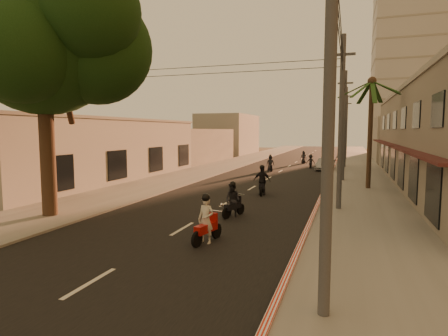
{
  "coord_description": "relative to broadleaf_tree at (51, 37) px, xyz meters",
  "views": [
    {
      "loc": [
        6.62,
        -12.21,
        4.17
      ],
      "look_at": [
        -0.12,
        7.97,
        2.05
      ],
      "focal_mm": 30.0,
      "sensor_mm": 36.0,
      "label": 1
    }
  ],
  "objects": [
    {
      "name": "ground",
      "position": [
        6.61,
        -2.14,
        -8.48
      ],
      "size": [
        160.0,
        160.0,
        0.0
      ],
      "primitive_type": "plane",
      "color": "#383023",
      "rests_on": "ground"
    },
    {
      "name": "road",
      "position": [
        6.61,
        17.86,
        -8.47
      ],
      "size": [
        10.0,
        140.0,
        0.02
      ],
      "primitive_type": "cube",
      "color": "black",
      "rests_on": "ground"
    },
    {
      "name": "sidewalk_right",
      "position": [
        14.11,
        17.86,
        -8.42
      ],
      "size": [
        5.0,
        140.0,
        0.12
      ],
      "primitive_type": "cube",
      "color": "slate",
      "rests_on": "ground"
    },
    {
      "name": "sidewalk_left",
      "position": [
        -0.89,
        17.86,
        -8.42
      ],
      "size": [
        5.0,
        140.0,
        0.12
      ],
      "primitive_type": "cube",
      "color": "slate",
      "rests_on": "ground"
    },
    {
      "name": "curb_stripe",
      "position": [
        11.71,
        12.86,
        -8.38
      ],
      "size": [
        0.2,
        60.0,
        0.2
      ],
      "primitive_type": "cube",
      "color": "red",
      "rests_on": "ground"
    },
    {
      "name": "left_building",
      "position": [
        -7.37,
        11.86,
        -5.88
      ],
      "size": [
        8.2,
        24.2,
        5.2
      ],
      "color": "gray",
      "rests_on": "ground"
    },
    {
      "name": "distant_tower",
      "position": [
        22.61,
        53.86,
        5.52
      ],
      "size": [
        12.1,
        12.1,
        28.0
      ],
      "color": "#B7B5B2",
      "rests_on": "ground"
    },
    {
      "name": "broadleaf_tree",
      "position": [
        0.0,
        0.0,
        0.0
      ],
      "size": [
        9.6,
        8.7,
        12.1
      ],
      "color": "black",
      "rests_on": "ground"
    },
    {
      "name": "palm_tree",
      "position": [
        14.61,
        13.86,
        -1.33
      ],
      "size": [
        5.0,
        5.0,
        8.2
      ],
      "color": "black",
      "rests_on": "ground"
    },
    {
      "name": "utility_poles",
      "position": [
        12.81,
        17.86,
        -1.94
      ],
      "size": [
        1.2,
        48.26,
        9.0
      ],
      "color": "#38383A",
      "rests_on": "ground"
    },
    {
      "name": "filler_right",
      "position": [
        20.61,
        42.86,
        -5.48
      ],
      "size": [
        8.0,
        14.0,
        6.0
      ],
      "primitive_type": "cube",
      "color": "gray",
      "rests_on": "ground"
    },
    {
      "name": "filler_left_near",
      "position": [
        -7.39,
        31.86,
        -6.28
      ],
      "size": [
        8.0,
        14.0,
        4.4
      ],
      "primitive_type": "cube",
      "color": "gray",
      "rests_on": "ground"
    },
    {
      "name": "filler_left_far",
      "position": [
        -7.39,
        49.86,
        -4.98
      ],
      "size": [
        8.0,
        14.0,
        7.0
      ],
      "primitive_type": "cube",
      "color": "gray",
      "rests_on": "ground"
    },
    {
      "name": "scooter_red",
      "position": [
        8.3,
        -1.68,
        -7.64
      ],
      "size": [
        0.9,
        1.9,
        1.89
      ],
      "rotation": [
        0.0,
        0.0,
        -0.21
      ],
      "color": "black",
      "rests_on": "ground"
    },
    {
      "name": "scooter_mid_a",
      "position": [
        7.99,
        2.68,
        -7.67
      ],
      "size": [
        1.17,
        1.74,
        1.76
      ],
      "rotation": [
        0.0,
        0.0,
        -0.3
      ],
      "color": "black",
      "rests_on": "ground"
    },
    {
      "name": "scooter_mid_b",
      "position": [
        7.92,
        9.35,
        -7.59
      ],
      "size": [
        1.22,
        2.0,
        1.98
      ],
      "rotation": [
        0.0,
        0.0,
        0.15
      ],
      "color": "black",
      "rests_on": "ground"
    },
    {
      "name": "scooter_far_a",
      "position": [
        5.61,
        23.53,
        -7.69
      ],
      "size": [
        1.12,
        1.7,
        1.73
      ],
      "rotation": [
        0.0,
        0.0,
        0.33
      ],
      "color": "black",
      "rests_on": "ground"
    },
    {
      "name": "scooter_far_b",
      "position": [
        9.21,
        28.46,
        -7.76
      ],
      "size": [
        0.97,
        1.61,
        1.57
      ],
      "rotation": [
        0.0,
        0.0,
        0.01
      ],
      "color": "black",
      "rests_on": "ground"
    },
    {
      "name": "parked_car",
      "position": [
        10.89,
        26.45,
        -7.83
      ],
      "size": [
        2.35,
        4.26,
        1.29
      ],
      "primitive_type": "imported",
      "rotation": [
        0.0,
        0.0,
        -0.13
      ],
      "color": "gray",
      "rests_on": "ground"
    },
    {
      "name": "scooter_far_c",
      "position": [
        7.8,
        33.93,
        -7.73
      ],
      "size": [
        0.78,
        1.69,
        1.66
      ],
      "rotation": [
        0.0,
        0.0,
        0.01
      ],
      "color": "black",
      "rests_on": "ground"
    }
  ]
}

